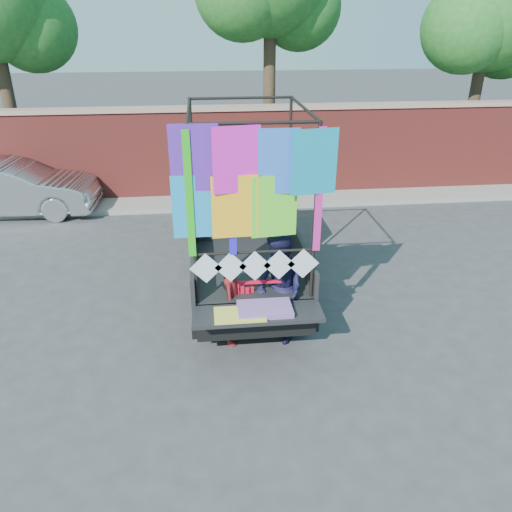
{
  "coord_description": "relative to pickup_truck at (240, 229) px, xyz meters",
  "views": [
    {
      "loc": [
        -1.06,
        -7.21,
        4.84
      ],
      "look_at": [
        -0.29,
        -0.07,
        1.38
      ],
      "focal_mm": 35.0,
      "sensor_mm": 36.0,
      "label": 1
    }
  ],
  "objects": [
    {
      "name": "sedan",
      "position": [
        -5.78,
        3.91,
        -0.18
      ],
      "size": [
        4.45,
        1.75,
        1.44
      ],
      "primitive_type": "imported",
      "rotation": [
        0.0,
        0.0,
        1.52
      ],
      "color": "#B8B9C0",
      "rests_on": "ground"
    },
    {
      "name": "pickup_truck",
      "position": [
        0.0,
        0.0,
        0.0
      ],
      "size": [
        2.27,
        5.71,
        3.6
      ],
      "color": "black",
      "rests_on": "ground"
    },
    {
      "name": "streamer_bundle",
      "position": [
        -0.06,
        -2.59,
        -0.03
      ],
      "size": [
        0.93,
        0.08,
        0.64
      ],
      "color": "#FF0D30",
      "rests_on": "ground"
    },
    {
      "name": "man",
      "position": [
        0.42,
        -2.58,
        0.02
      ],
      "size": [
        1.03,
        1.12,
        1.84
      ],
      "primitive_type": "imported",
      "rotation": [
        0.0,
        0.0,
        -1.1
      ],
      "color": "#161536",
      "rests_on": "ground"
    },
    {
      "name": "woman",
      "position": [
        -0.34,
        -2.58,
        -0.16
      ],
      "size": [
        0.5,
        0.62,
        1.49
      ],
      "primitive_type": "imported",
      "rotation": [
        0.0,
        0.0,
        1.28
      ],
      "color": "maroon",
      "rests_on": "ground"
    },
    {
      "name": "ground",
      "position": [
        0.36,
        -2.21,
        -0.91
      ],
      "size": [
        90.0,
        90.0,
        0.0
      ],
      "primitive_type": "plane",
      "color": "#38383A",
      "rests_on": "ground"
    },
    {
      "name": "tree_right",
      "position": [
        7.89,
        5.91,
        3.85
      ],
      "size": [
        4.2,
        3.3,
        6.62
      ],
      "color": "#38281C",
      "rests_on": "ground"
    },
    {
      "name": "brick_wall",
      "position": [
        0.36,
        4.79,
        0.42
      ],
      "size": [
        30.0,
        0.45,
        2.61
      ],
      "color": "#9B332D",
      "rests_on": "ground"
    },
    {
      "name": "curb",
      "position": [
        0.36,
        4.09,
        -0.85
      ],
      "size": [
        30.0,
        1.2,
        0.12
      ],
      "primitive_type": "cube",
      "color": "gray",
      "rests_on": "ground"
    }
  ]
}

